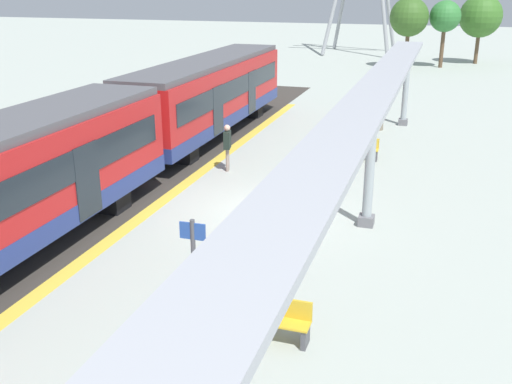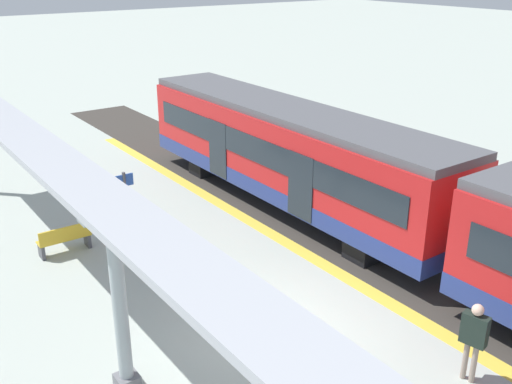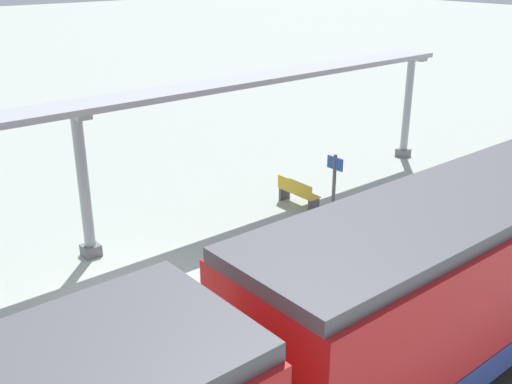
# 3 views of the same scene
# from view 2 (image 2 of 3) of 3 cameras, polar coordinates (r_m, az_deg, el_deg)

# --- Properties ---
(ground_plane) EXTENTS (176.00, 176.00, 0.00)m
(ground_plane) POSITION_cam_2_polar(r_m,az_deg,el_deg) (13.70, 0.49, -13.79)
(ground_plane) COLOR #A5AFA4
(tactile_edge_strip) EXTENTS (0.45, 33.84, 0.01)m
(tactile_edge_strip) POSITION_cam_2_polar(r_m,az_deg,el_deg) (15.63, 10.75, -9.31)
(tactile_edge_strip) COLOR gold
(tactile_edge_strip) RESTS_ON ground
(trackbed) EXTENTS (3.20, 45.84, 0.01)m
(trackbed) POSITION_cam_2_polar(r_m,az_deg,el_deg) (16.86, 15.11, -7.28)
(trackbed) COLOR #38332D
(trackbed) RESTS_ON ground
(train_near_carriage) EXTENTS (2.65, 13.76, 3.48)m
(train_near_carriage) POSITION_cam_2_polar(r_m,az_deg,el_deg) (19.82, 3.01, 3.65)
(train_near_carriage) COLOR red
(train_near_carriage) RESTS_ON ground
(canopy_pillar_second) EXTENTS (1.10, 0.44, 3.85)m
(canopy_pillar_second) POSITION_cam_2_polar(r_m,az_deg,el_deg) (11.46, -13.10, -10.51)
(canopy_pillar_second) COLOR slate
(canopy_pillar_second) RESTS_ON ground
(canopy_beam) EXTENTS (1.20, 27.38, 0.16)m
(canopy_beam) POSITION_cam_2_polar(r_m,az_deg,el_deg) (10.32, -13.40, -1.86)
(canopy_beam) COLOR #A8AAB2
(canopy_beam) RESTS_ON canopy_pillar_nearest
(bench_near_end) EXTENTS (1.50, 0.46, 0.86)m
(bench_near_end) POSITION_cam_2_polar(r_m,az_deg,el_deg) (17.85, -18.06, -4.36)
(bench_near_end) COLOR gold
(bench_near_end) RESTS_ON ground
(platform_info_sign) EXTENTS (0.56, 0.10, 2.20)m
(platform_info_sign) POSITION_cam_2_polar(r_m,az_deg,el_deg) (17.76, -12.52, -0.78)
(platform_info_sign) COLOR #4C4C51
(platform_info_sign) RESTS_ON ground
(passenger_waiting_near_edge) EXTENTS (0.33, 0.55, 1.77)m
(passenger_waiting_near_edge) POSITION_cam_2_polar(r_m,az_deg,el_deg) (12.60, 20.41, -12.77)
(passenger_waiting_near_edge) COLOR gray
(passenger_waiting_near_edge) RESTS_ON ground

